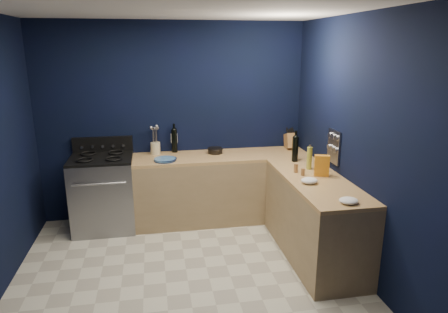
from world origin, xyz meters
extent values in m
cube|color=beige|center=(0.00, 0.00, -0.01)|extent=(3.50, 3.50, 0.02)
cube|color=silver|center=(0.00, 0.00, 2.61)|extent=(3.50, 3.50, 0.02)
cube|color=black|center=(0.00, 1.76, 1.30)|extent=(3.50, 0.02, 2.60)
cube|color=black|center=(1.76, 0.00, 1.30)|extent=(0.02, 3.50, 2.60)
cube|color=black|center=(0.00, -1.76, 1.30)|extent=(3.50, 0.02, 2.60)
cube|color=#927854|center=(0.60, 1.44, 0.43)|extent=(2.30, 0.63, 0.86)
cube|color=olive|center=(0.60, 1.44, 0.88)|extent=(2.30, 0.63, 0.04)
cube|color=#927854|center=(1.44, 0.29, 0.43)|extent=(0.63, 1.67, 0.86)
cube|color=olive|center=(1.44, 0.29, 0.88)|extent=(0.63, 1.67, 0.04)
cube|color=gray|center=(-0.93, 1.42, 0.46)|extent=(0.76, 0.66, 0.92)
cube|color=black|center=(-0.93, 1.10, 0.45)|extent=(0.59, 0.02, 0.42)
cube|color=black|center=(-0.93, 1.42, 0.94)|extent=(0.76, 0.66, 0.03)
cube|color=black|center=(-0.93, 1.72, 1.04)|extent=(0.76, 0.06, 0.20)
cube|color=gray|center=(1.74, 0.55, 1.18)|extent=(0.02, 0.28, 0.38)
cube|color=white|center=(0.00, 1.74, 1.08)|extent=(0.09, 0.02, 0.13)
cylinder|color=#2C5691|center=(-0.15, 1.28, 0.92)|extent=(0.30, 0.30, 0.03)
cylinder|color=white|center=(-0.28, 1.69, 0.92)|extent=(0.09, 0.09, 0.03)
cylinder|color=beige|center=(-0.26, 1.63, 0.98)|extent=(0.15, 0.15, 0.16)
cylinder|color=black|center=(0.00, 1.69, 1.05)|extent=(0.09, 0.09, 0.31)
cylinder|color=black|center=(0.53, 1.53, 0.94)|extent=(0.24, 0.24, 0.07)
cube|color=olive|center=(1.59, 1.61, 1.00)|extent=(0.12, 0.25, 0.26)
cylinder|color=black|center=(1.44, 0.98, 1.05)|extent=(0.08, 0.08, 0.31)
cylinder|color=#9D9E33|center=(1.49, 0.65, 1.03)|extent=(0.08, 0.08, 0.26)
cylinder|color=olive|center=(1.29, 0.55, 0.95)|extent=(0.06, 0.06, 0.10)
cylinder|color=olive|center=(1.33, 0.43, 0.94)|extent=(0.05, 0.05, 0.08)
cube|color=#B74626|center=(1.53, 0.39, 1.02)|extent=(0.17, 0.12, 0.23)
ellipsoid|color=white|center=(1.30, 0.17, 0.93)|extent=(0.19, 0.17, 0.06)
ellipsoid|color=white|center=(1.45, -0.41, 0.93)|extent=(0.20, 0.19, 0.05)
camera|label=1|loc=(-0.27, -3.56, 2.29)|focal=32.11mm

